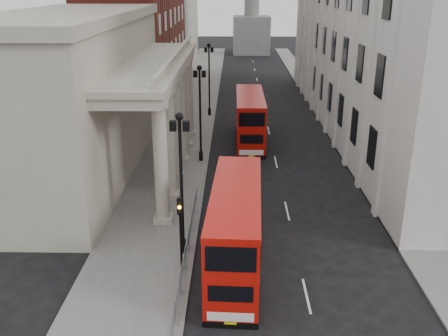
{
  "coord_description": "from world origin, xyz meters",
  "views": [
    {
      "loc": [
        2.26,
        -21.39,
        14.8
      ],
      "look_at": [
        1.64,
        9.42,
        3.34
      ],
      "focal_mm": 40.0,
      "sensor_mm": 36.0,
      "label": 1
    }
  ],
  "objects_px": {
    "lamp_post_mid": "(200,107)",
    "traffic_light": "(180,221)",
    "bus_near": "(236,228)",
    "bus_far": "(250,118)",
    "pedestrian_b": "(160,148)",
    "lamp_post_north": "(209,75)",
    "pedestrian_c": "(166,163)",
    "lamp_post_south": "(181,175)",
    "pedestrian_a": "(162,176)"
  },
  "relations": [
    {
      "from": "lamp_post_mid",
      "to": "traffic_light",
      "type": "bearing_deg",
      "value": -89.68
    },
    {
      "from": "lamp_post_north",
      "to": "bus_far",
      "type": "distance_m",
      "value": 11.23
    },
    {
      "from": "lamp_post_south",
      "to": "lamp_post_mid",
      "type": "distance_m",
      "value": 16.0
    },
    {
      "from": "lamp_post_south",
      "to": "lamp_post_north",
      "type": "height_order",
      "value": "same"
    },
    {
      "from": "lamp_post_mid",
      "to": "pedestrian_c",
      "type": "relative_size",
      "value": 5.37
    },
    {
      "from": "bus_near",
      "to": "pedestrian_a",
      "type": "relative_size",
      "value": 6.64
    },
    {
      "from": "pedestrian_a",
      "to": "lamp_post_mid",
      "type": "bearing_deg",
      "value": 54.03
    },
    {
      "from": "traffic_light",
      "to": "lamp_post_north",
      "type": "bearing_deg",
      "value": 90.17
    },
    {
      "from": "traffic_light",
      "to": "lamp_post_mid",
      "type": "bearing_deg",
      "value": 90.32
    },
    {
      "from": "bus_far",
      "to": "traffic_light",
      "type": "bearing_deg",
      "value": -100.31
    },
    {
      "from": "traffic_light",
      "to": "bus_near",
      "type": "relative_size",
      "value": 0.4
    },
    {
      "from": "lamp_post_north",
      "to": "pedestrian_c",
      "type": "height_order",
      "value": "lamp_post_north"
    },
    {
      "from": "lamp_post_south",
      "to": "bus_far",
      "type": "bearing_deg",
      "value": 78.58
    },
    {
      "from": "bus_near",
      "to": "lamp_post_south",
      "type": "bearing_deg",
      "value": 158.55
    },
    {
      "from": "pedestrian_b",
      "to": "bus_far",
      "type": "bearing_deg",
      "value": -155.97
    },
    {
      "from": "lamp_post_mid",
      "to": "pedestrian_c",
      "type": "distance_m",
      "value": 5.72
    },
    {
      "from": "bus_near",
      "to": "pedestrian_c",
      "type": "xyz_separation_m",
      "value": [
        -5.72,
        14.3,
        -1.52
      ]
    },
    {
      "from": "bus_far",
      "to": "pedestrian_b",
      "type": "xyz_separation_m",
      "value": [
        -8.12,
        -5.15,
        -1.45
      ]
    },
    {
      "from": "pedestrian_a",
      "to": "lamp_post_north",
      "type": "bearing_deg",
      "value": 70.69
    },
    {
      "from": "lamp_post_north",
      "to": "bus_far",
      "type": "bearing_deg",
      "value": -66.1
    },
    {
      "from": "bus_far",
      "to": "pedestrian_c",
      "type": "relative_size",
      "value": 7.02
    },
    {
      "from": "traffic_light",
      "to": "pedestrian_b",
      "type": "height_order",
      "value": "traffic_light"
    },
    {
      "from": "pedestrian_b",
      "to": "pedestrian_c",
      "type": "distance_m",
      "value": 4.0
    },
    {
      "from": "lamp_post_north",
      "to": "pedestrian_b",
      "type": "relative_size",
      "value": 4.74
    },
    {
      "from": "lamp_post_south",
      "to": "traffic_light",
      "type": "height_order",
      "value": "lamp_post_south"
    },
    {
      "from": "lamp_post_south",
      "to": "pedestrian_b",
      "type": "bearing_deg",
      "value": 102.33
    },
    {
      "from": "bus_far",
      "to": "pedestrian_b",
      "type": "distance_m",
      "value": 9.72
    },
    {
      "from": "traffic_light",
      "to": "bus_far",
      "type": "bearing_deg",
      "value": 79.75
    },
    {
      "from": "lamp_post_north",
      "to": "traffic_light",
      "type": "bearing_deg",
      "value": -89.83
    },
    {
      "from": "bus_near",
      "to": "traffic_light",
      "type": "bearing_deg",
      "value": -164.35
    },
    {
      "from": "lamp_post_north",
      "to": "pedestrian_c",
      "type": "bearing_deg",
      "value": -98.1
    },
    {
      "from": "lamp_post_mid",
      "to": "traffic_light",
      "type": "distance_m",
      "value": 18.11
    },
    {
      "from": "traffic_light",
      "to": "pedestrian_b",
      "type": "relative_size",
      "value": 2.45
    },
    {
      "from": "lamp_post_south",
      "to": "lamp_post_mid",
      "type": "bearing_deg",
      "value": 90.0
    },
    {
      "from": "bus_near",
      "to": "pedestrian_a",
      "type": "height_order",
      "value": "bus_near"
    },
    {
      "from": "bus_far",
      "to": "pedestrian_c",
      "type": "distance_m",
      "value": 11.62
    },
    {
      "from": "lamp_post_mid",
      "to": "traffic_light",
      "type": "xyz_separation_m",
      "value": [
        0.1,
        -18.02,
        -1.8
      ]
    },
    {
      "from": "lamp_post_south",
      "to": "bus_near",
      "type": "distance_m",
      "value": 4.13
    },
    {
      "from": "lamp_post_mid",
      "to": "pedestrian_a",
      "type": "bearing_deg",
      "value": -113.44
    },
    {
      "from": "lamp_post_south",
      "to": "pedestrian_a",
      "type": "relative_size",
      "value": 5.11
    },
    {
      "from": "traffic_light",
      "to": "bus_near",
      "type": "distance_m",
      "value": 3.07
    },
    {
      "from": "pedestrian_b",
      "to": "pedestrian_c",
      "type": "xyz_separation_m",
      "value": [
        0.97,
        -3.88,
        -0.1
      ]
    },
    {
      "from": "lamp_post_mid",
      "to": "pedestrian_a",
      "type": "xyz_separation_m",
      "value": [
        -2.62,
        -6.04,
        -3.98
      ]
    },
    {
      "from": "traffic_light",
      "to": "bus_far",
      "type": "xyz_separation_m",
      "value": [
        4.34,
        24.0,
        -0.66
      ]
    },
    {
      "from": "pedestrian_a",
      "to": "bus_near",
      "type": "bearing_deg",
      "value": -76.05
    },
    {
      "from": "lamp_post_south",
      "to": "traffic_light",
      "type": "distance_m",
      "value": 2.71
    },
    {
      "from": "lamp_post_mid",
      "to": "pedestrian_b",
      "type": "distance_m",
      "value": 5.44
    },
    {
      "from": "lamp_post_north",
      "to": "pedestrian_a",
      "type": "distance_m",
      "value": 22.55
    },
    {
      "from": "bus_far",
      "to": "lamp_post_north",
      "type": "bearing_deg",
      "value": 113.84
    },
    {
      "from": "lamp_post_north",
      "to": "bus_far",
      "type": "relative_size",
      "value": 0.77
    }
  ]
}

